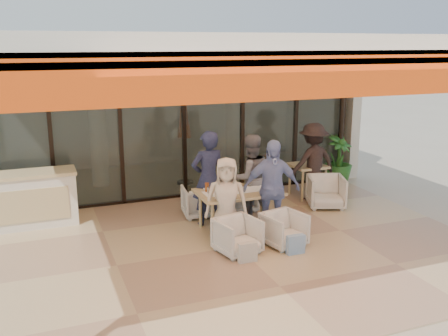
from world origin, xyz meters
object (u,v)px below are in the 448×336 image
object	(u,v)px
chair_far_right	(240,197)
standing_woman	(313,162)
host_counter	(25,200)
potted_palm	(338,160)
diner_navy	(208,179)
diner_cream	(226,201)
side_chair	(326,190)
chair_near_right	(284,228)
diner_periwinkle	(271,189)
side_table	(308,169)
chair_near_left	(238,234)
diner_grey	(250,178)
dining_table	(238,194)
chair_far_left	(200,200)

from	to	relation	value
chair_far_right	standing_woman	size ratio (longest dim) A/B	0.37
host_counter	potted_palm	size ratio (longest dim) A/B	1.57
diner_navy	diner_cream	world-z (taller)	diner_navy
diner_cream	diner_navy	bearing A→B (deg)	109.75
diner_navy	side_chair	distance (m)	2.64
host_counter	chair_near_right	xyz separation A→B (m)	(4.01, -2.50, -0.21)
chair_far_right	side_chair	size ratio (longest dim) A/B	0.84
diner_periwinkle	standing_woman	bearing A→B (deg)	51.20
diner_cream	side_table	size ratio (longest dim) A/B	1.99
chair_far_right	side_chair	world-z (taller)	side_chair
chair_near_left	chair_near_right	xyz separation A→B (m)	(0.84, 0.00, -0.01)
chair_far_right	diner_grey	xyz separation A→B (m)	(0.00, -0.50, 0.52)
chair_far_right	chair_near_right	world-z (taller)	chair_near_right
chair_far_right	diner_grey	world-z (taller)	diner_grey
side_chair	potted_palm	world-z (taller)	potted_palm
standing_woman	side_chair	bearing A→B (deg)	85.20
diner_navy	diner_periwinkle	size ratio (longest dim) A/B	1.04
host_counter	chair_near_left	world-z (taller)	host_counter
diner_grey	standing_woman	world-z (taller)	standing_woman
diner_navy	side_table	world-z (taller)	diner_navy
chair_near_right	side_table	size ratio (longest dim) A/B	0.86
chair_near_right	side_chair	world-z (taller)	side_chair
chair_near_right	standing_woman	world-z (taller)	standing_woman
chair_far_right	potted_palm	distance (m)	3.18
chair_far_right	standing_woman	distance (m)	1.83
dining_table	chair_near_right	world-z (taller)	dining_table
standing_woman	host_counter	bearing A→B (deg)	-8.97
chair_far_left	diner_grey	distance (m)	1.10
dining_table	side_chair	xyz separation A→B (m)	(2.17, 0.51, -0.32)
dining_table	chair_near_left	xyz separation A→B (m)	(-0.41, -0.96, -0.36)
dining_table	standing_woman	distance (m)	2.44
diner_cream	chair_far_left	bearing A→B (deg)	109.75
diner_navy	diner_periwinkle	xyz separation A→B (m)	(0.84, -0.90, -0.03)
dining_table	diner_grey	distance (m)	0.63
host_counter	chair_near_left	distance (m)	4.04
chair_far_left	standing_woman	xyz separation A→B (m)	(2.59, 0.14, 0.51)
diner_navy	diner_grey	distance (m)	0.84
diner_cream	diner_periwinkle	world-z (taller)	diner_periwinkle
chair_far_right	standing_woman	xyz separation A→B (m)	(1.75, 0.14, 0.53)
side_chair	dining_table	bearing A→B (deg)	-145.80
diner_grey	side_table	world-z (taller)	diner_grey
chair_near_left	diner_navy	bearing A→B (deg)	77.49
chair_far_right	diner_grey	bearing A→B (deg)	89.09
chair_near_right	diner_periwinkle	size ratio (longest dim) A/B	0.37
diner_periwinkle	side_table	xyz separation A→B (m)	(1.75, 1.72, -0.22)
chair_near_right	chair_near_left	bearing A→B (deg)	166.43
side_table	side_chair	bearing A→B (deg)	-90.00
diner_grey	standing_woman	distance (m)	1.86
side_table	dining_table	bearing A→B (deg)	-149.86
side_table	side_chair	distance (m)	0.80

